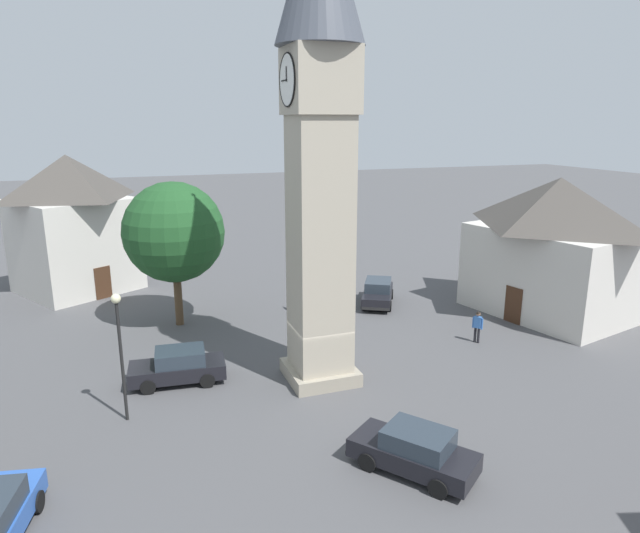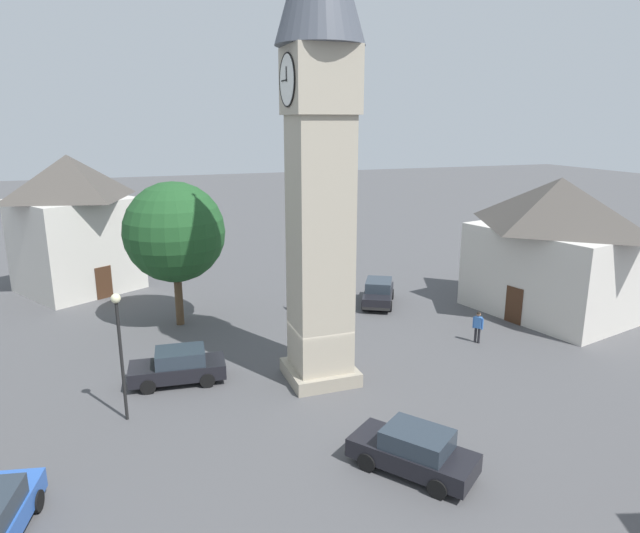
% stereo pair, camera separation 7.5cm
% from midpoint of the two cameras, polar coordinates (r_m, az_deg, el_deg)
% --- Properties ---
extents(ground_plane, '(200.00, 200.00, 0.00)m').
position_cam_midpoint_polar(ground_plane, '(25.56, -0.09, -11.30)').
color(ground_plane, '#4C4C4F').
extents(clock_tower, '(3.53, 3.53, 20.15)m').
position_cam_midpoint_polar(clock_tower, '(22.99, -0.10, 16.13)').
color(clock_tower, gray).
rests_on(clock_tower, ground).
extents(car_blue_kerb, '(4.43, 3.49, 1.53)m').
position_cam_midpoint_polar(car_blue_kerb, '(35.26, 5.85, -2.63)').
color(car_blue_kerb, black).
rests_on(car_blue_kerb, ground).
extents(car_red_corner, '(2.10, 4.27, 1.53)m').
position_cam_midpoint_polar(car_red_corner, '(25.64, -14.33, -9.82)').
color(car_red_corner, black).
rests_on(car_red_corner, ground).
extents(car_white_side, '(4.32, 3.81, 1.53)m').
position_cam_midpoint_polar(car_white_side, '(19.43, 9.45, -18.01)').
color(car_white_side, black).
rests_on(car_white_side, ground).
extents(pedestrian, '(0.47, 0.39, 1.69)m').
position_cam_midpoint_polar(pedestrian, '(30.12, 15.68, -5.67)').
color(pedestrian, black).
rests_on(pedestrian, ground).
extents(tree, '(5.48, 5.48, 8.06)m').
position_cam_midpoint_polar(tree, '(31.46, -14.72, 3.39)').
color(tree, brown).
rests_on(tree, ground).
extents(building_corner_back, '(10.27, 8.67, 8.06)m').
position_cam_midpoint_polar(building_corner_back, '(35.42, 22.69, 2.00)').
color(building_corner_back, beige).
rests_on(building_corner_back, ground).
extents(building_hall_far, '(9.19, 9.26, 9.07)m').
position_cam_midpoint_polar(building_hall_far, '(40.74, -23.94, 4.12)').
color(building_hall_far, beige).
rests_on(building_hall_far, ground).
extents(lamp_post, '(0.36, 0.36, 5.08)m').
position_cam_midpoint_polar(lamp_post, '(22.21, -19.83, -6.80)').
color(lamp_post, black).
rests_on(lamp_post, ground).
extents(road_sign, '(0.60, 0.07, 2.80)m').
position_cam_midpoint_polar(road_sign, '(32.71, -1.41, -1.85)').
color(road_sign, gray).
rests_on(road_sign, ground).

